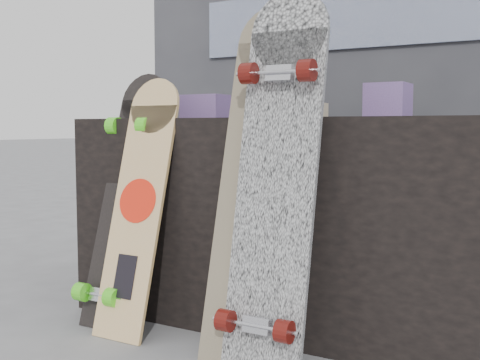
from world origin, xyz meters
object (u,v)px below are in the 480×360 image
Objects in this scene: vendor_table at (279,220)px; longboard_cascadia at (276,169)px; longboard_geisha at (140,197)px; longboard_celtic at (257,168)px; skateboard_dark at (125,193)px.

longboard_cascadia reaches higher than vendor_table.
longboard_geisha is 0.51m from longboard_celtic.
vendor_table is 1.32× the size of longboard_cascadia.
skateboard_dark reaches higher than vendor_table.
longboard_cascadia is at bearing -7.55° from skateboard_dark.
longboard_geisha is at bearing -27.14° from skateboard_dark.
skateboard_dark reaches higher than longboard_geisha.
longboard_celtic is at bearing -4.14° from skateboard_dark.
longboard_celtic is (0.49, 0.02, 0.13)m from longboard_geisha.
vendor_table is 1.67× the size of longboard_geisha.
longboard_celtic is at bearing -75.33° from vendor_table.
vendor_table is at bearing 104.67° from longboard_celtic.
longboard_celtic is at bearing 2.19° from longboard_geisha.
longboard_celtic is 0.98× the size of longboard_cascadia.
longboard_geisha is (-0.40, -0.38, 0.10)m from vendor_table.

